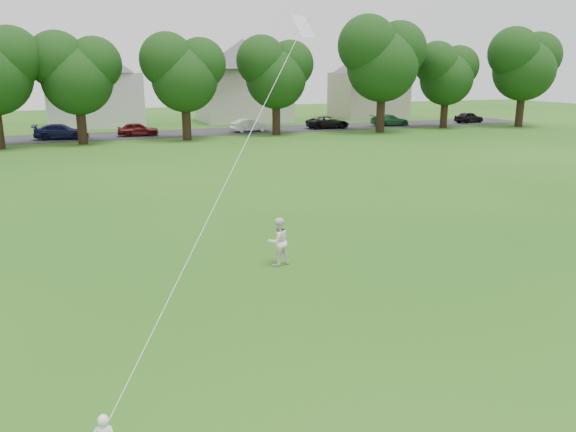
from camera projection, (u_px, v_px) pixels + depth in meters
name	position (u px, v px, depth m)	size (l,w,h in m)	color
ground	(242.00, 356.00, 11.45)	(160.00, 160.00, 0.00)	#1C4F12
street	(103.00, 136.00, 49.29)	(90.00, 7.00, 0.01)	#2D2D30
older_boy	(278.00, 241.00, 16.65)	(0.70, 0.55, 1.45)	white
kite	(243.00, 148.00, 13.24)	(4.25, 5.70, 14.41)	white
tree_row	(131.00, 59.00, 42.89)	(82.79, 9.13, 10.75)	black
parked_cars	(151.00, 129.00, 49.66)	(72.95, 2.25, 1.28)	black
house_row	(94.00, 76.00, 57.08)	(76.61, 13.74, 10.58)	white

